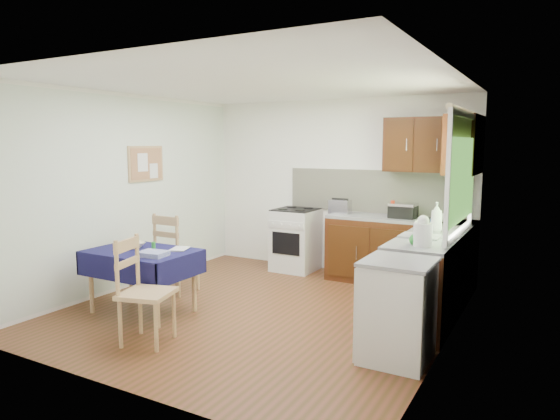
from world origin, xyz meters
The scene contains 33 objects.
floor centered at (0.00, 0.00, 0.00)m, with size 4.20×4.20×0.00m, color #493013.
ceiling centered at (0.00, 0.00, 2.50)m, with size 4.00×4.20×0.02m, color white.
wall_back centered at (0.00, 2.10, 1.25)m, with size 4.00×0.02×2.50m, color white.
wall_front centered at (0.00, -2.10, 1.25)m, with size 4.00×0.02×2.50m, color white.
wall_left centered at (-2.00, 0.00, 1.25)m, with size 0.02×4.20×2.50m, color white.
wall_right centered at (2.00, 0.00, 1.25)m, with size 0.02×4.20×2.50m, color white.
base_cabinets centered at (1.36, 1.26, 0.43)m, with size 1.90×2.30×0.86m.
worktop_back centered at (1.05, 1.80, 0.88)m, with size 1.90×0.60×0.04m, color slate.
worktop_right centered at (1.70, 0.65, 0.88)m, with size 0.60×1.70×0.04m, color slate.
worktop_corner centered at (1.70, 1.80, 0.88)m, with size 0.60×0.60×0.04m, color slate.
splashback centered at (0.65, 2.08, 1.20)m, with size 2.70×0.02×0.60m, color beige.
upper_cabinets centered at (1.52, 1.80, 1.85)m, with size 1.20×0.85×0.70m.
stove centered at (-0.50, 1.80, 0.46)m, with size 0.60×0.61×0.92m.
window centered at (1.97, 0.70, 1.65)m, with size 0.04×1.48×1.26m.
fridge centered at (1.70, -0.55, 0.44)m, with size 0.58×0.60×0.89m.
corkboard centered at (-1.97, 0.30, 1.60)m, with size 0.04×0.62×0.47m.
dining_table centered at (-1.11, -0.70, 0.60)m, with size 1.16×0.79×0.70m.
chair_far centered at (-1.30, 0.04, 0.53)m, with size 0.45×0.45×1.01m.
chair_near centered at (-0.50, -1.33, 0.53)m, with size 0.54×0.54×1.00m.
toaster centered at (0.22, 1.74, 1.00)m, with size 0.28×0.18×0.22m.
sandwich_press centered at (1.09, 1.78, 1.00)m, with size 0.33×0.29×0.19m.
sauce_bottle centered at (0.97, 1.71, 1.01)m, with size 0.05×0.05×0.23m, color red.
yellow_packet centered at (0.98, 1.96, 0.98)m, with size 0.12×0.08×0.17m, color yellow.
dish_rack centered at (1.62, 0.51, 0.92)m, with size 0.40×0.31×0.19m.
kettle centered at (1.75, 0.06, 1.03)m, with size 0.18×0.18×0.30m.
cup centered at (1.60, 1.71, 0.95)m, with size 0.12×0.12×0.10m, color white.
soap_bottle_a centered at (1.70, 0.91, 1.06)m, with size 0.13×0.13×0.33m, color silver.
soap_bottle_b centered at (1.65, 1.06, 0.99)m, with size 0.08×0.08×0.18m, color blue.
soap_bottle_c centered at (1.68, 0.07, 0.98)m, with size 0.12×0.12×0.15m, color #217C27.
plate_bowl centered at (-1.30, -0.66, 0.73)m, with size 0.26×0.26×0.06m, color #F9ECCC.
book centered at (-0.84, -0.50, 0.71)m, with size 0.17×0.24×0.02m, color white.
spice_jar centered at (-1.01, -0.62, 0.75)m, with size 0.04×0.04×0.09m, color #25882C.
tea_towel centered at (-0.80, -0.85, 0.73)m, with size 0.28×0.22×0.05m, color #2A389B.
Camera 1 is at (2.83, -4.64, 1.86)m, focal length 32.00 mm.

